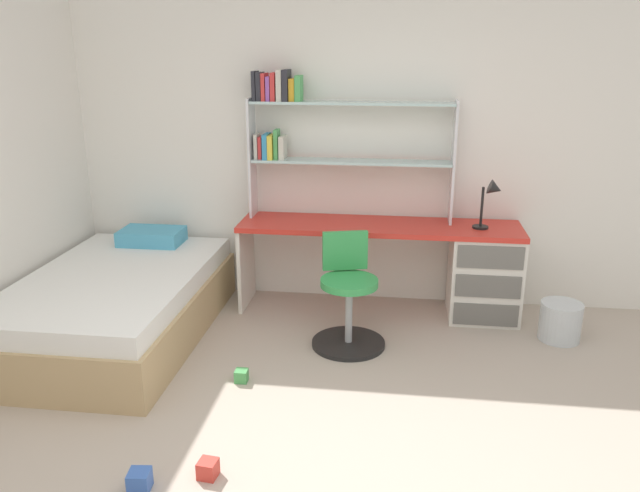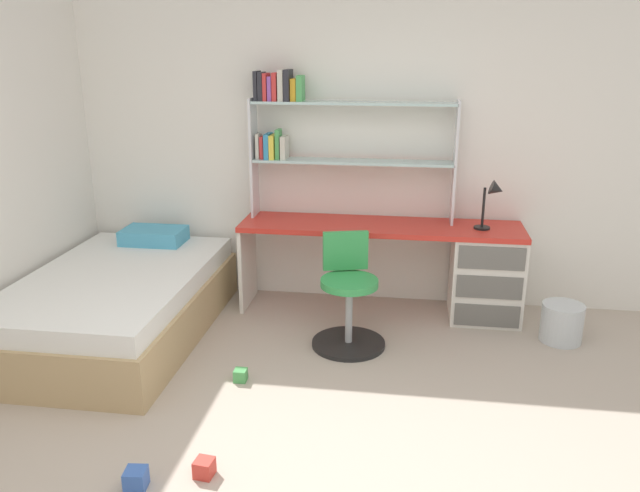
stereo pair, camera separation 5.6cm
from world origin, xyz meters
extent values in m
cube|color=white|center=(0.00, 2.55, 1.29)|extent=(5.51, 0.06, 2.59)
cube|color=red|center=(0.24, 2.24, 0.70)|extent=(2.17, 0.52, 0.04)
cube|color=silver|center=(1.06, 2.24, 0.34)|extent=(0.53, 0.49, 0.68)
cube|color=silver|center=(-0.83, 2.24, 0.34)|extent=(0.03, 0.47, 0.68)
cube|color=#64625E|center=(1.06, 1.99, 0.11)|extent=(0.48, 0.01, 0.17)
cube|color=#64625E|center=(1.06, 1.99, 0.34)|extent=(0.48, 0.01, 0.17)
cube|color=#64625E|center=(1.06, 1.99, 0.57)|extent=(0.48, 0.01, 0.17)
cube|color=silver|center=(-0.79, 2.38, 1.19)|extent=(0.02, 0.22, 0.93)
cube|color=silver|center=(0.78, 2.38, 1.19)|extent=(0.02, 0.22, 0.93)
cube|color=silver|center=(0.00, 2.38, 1.18)|extent=(1.55, 0.22, 0.02)
cube|color=silver|center=(0.00, 2.38, 1.62)|extent=(1.55, 0.22, 0.02)
cube|color=beige|center=(-0.74, 2.38, 1.28)|extent=(0.03, 0.13, 0.19)
cube|color=red|center=(-0.71, 2.38, 1.27)|extent=(0.03, 0.13, 0.17)
cube|color=#338CBF|center=(-0.67, 2.38, 1.28)|extent=(0.04, 0.18, 0.19)
cube|color=yellow|center=(-0.63, 2.38, 1.28)|extent=(0.04, 0.18, 0.18)
cube|color=#4CA559|center=(-0.58, 2.38, 1.30)|extent=(0.03, 0.13, 0.23)
cube|color=beige|center=(-0.54, 2.38, 1.27)|extent=(0.04, 0.17, 0.18)
cube|color=#26262D|center=(-0.74, 2.38, 1.74)|extent=(0.03, 0.16, 0.22)
cube|color=#26262D|center=(-0.71, 2.38, 1.74)|extent=(0.04, 0.16, 0.21)
cube|color=red|center=(-0.67, 2.38, 1.73)|extent=(0.03, 0.17, 0.20)
cube|color=purple|center=(-0.63, 2.38, 1.72)|extent=(0.03, 0.17, 0.18)
cube|color=red|center=(-0.60, 2.38, 1.74)|extent=(0.04, 0.16, 0.21)
cube|color=beige|center=(-0.55, 2.38, 1.75)|extent=(0.04, 0.18, 0.23)
cube|color=#26262D|center=(-0.50, 2.38, 1.75)|extent=(0.04, 0.19, 0.23)
cube|color=gold|center=(-0.45, 2.38, 1.71)|extent=(0.04, 0.14, 0.17)
cube|color=#4CA559|center=(-0.41, 2.38, 1.73)|extent=(0.04, 0.16, 0.19)
cylinder|color=black|center=(1.00, 2.23, 0.73)|extent=(0.12, 0.12, 0.02)
cylinder|color=black|center=(1.00, 2.23, 0.88)|extent=(0.02, 0.02, 0.30)
cone|color=black|center=(1.08, 2.18, 1.03)|extent=(0.12, 0.11, 0.13)
cylinder|color=black|center=(0.07, 1.58, 0.01)|extent=(0.52, 0.52, 0.03)
cylinder|color=#A5A8AD|center=(0.07, 1.58, 0.23)|extent=(0.05, 0.05, 0.45)
cylinder|color=green|center=(0.07, 1.58, 0.48)|extent=(0.40, 0.40, 0.05)
cube|color=green|center=(0.02, 1.75, 0.65)|extent=(0.32, 0.12, 0.28)
cube|color=tan|center=(-1.62, 1.51, 0.17)|extent=(1.23, 1.98, 0.34)
cube|color=white|center=(-1.62, 1.51, 0.41)|extent=(1.17, 1.92, 0.14)
cube|color=#4CA5CC|center=(-1.62, 2.25, 0.54)|extent=(0.50, 0.32, 0.12)
cylinder|color=silver|center=(1.57, 1.88, 0.14)|extent=(0.30, 0.30, 0.28)
cube|color=red|center=(-0.49, 0.06, 0.05)|extent=(0.10, 0.10, 0.09)
cube|color=#3860B7|center=(-0.79, -0.07, 0.05)|extent=(0.11, 0.11, 0.10)
cube|color=#479E51|center=(-0.56, 0.99, 0.04)|extent=(0.08, 0.08, 0.08)
camera|label=1|loc=(0.40, -2.45, 2.02)|focal=35.23mm
camera|label=2|loc=(0.45, -2.44, 2.02)|focal=35.23mm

